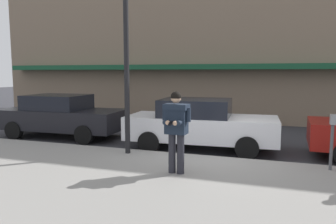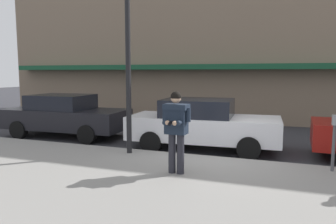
% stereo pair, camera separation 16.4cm
% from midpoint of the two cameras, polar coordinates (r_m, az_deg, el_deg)
% --- Properties ---
extents(ground_plane, '(80.00, 80.00, 0.00)m').
position_cam_midpoint_polar(ground_plane, '(9.09, 8.48, -8.12)').
color(ground_plane, '#333338').
extents(sidewalk, '(32.00, 5.30, 0.14)m').
position_cam_midpoint_polar(sidewalk, '(6.24, 12.33, -14.65)').
color(sidewalk, gray).
rests_on(sidewalk, ground).
extents(curb_paint_line, '(28.00, 0.12, 0.01)m').
position_cam_midpoint_polar(curb_paint_line, '(9.00, 14.86, -8.41)').
color(curb_paint_line, silver).
rests_on(curb_paint_line, ground).
extents(storefront_facade, '(28.00, 4.70, 10.49)m').
position_cam_midpoint_polar(storefront_facade, '(17.36, 18.10, 16.16)').
color(storefront_facade, '#84705B').
rests_on(storefront_facade, ground).
extents(parked_sedan_near, '(4.56, 2.04, 1.54)m').
position_cam_midpoint_polar(parked_sedan_near, '(12.51, -17.12, -0.54)').
color(parked_sedan_near, black).
rests_on(parked_sedan_near, ground).
extents(parked_sedan_mid, '(4.60, 2.13, 1.54)m').
position_cam_midpoint_polar(parked_sedan_mid, '(10.03, 6.44, -2.06)').
color(parked_sedan_mid, silver).
rests_on(parked_sedan_mid, ground).
extents(man_texting_on_phone, '(0.65, 0.60, 1.81)m').
position_cam_midpoint_polar(man_texting_on_phone, '(7.08, 2.09, -1.99)').
color(man_texting_on_phone, '#23232B').
rests_on(man_texting_on_phone, sidewalk).
extents(street_lamp_post, '(0.36, 0.36, 4.88)m').
position_cam_midpoint_polar(street_lamp_post, '(8.93, -6.48, 11.97)').
color(street_lamp_post, black).
rests_on(street_lamp_post, sidewalk).
extents(parking_meter, '(0.12, 0.18, 1.27)m').
position_cam_midpoint_polar(parking_meter, '(8.20, 27.49, -3.53)').
color(parking_meter, '#4C4C51').
rests_on(parking_meter, sidewalk).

